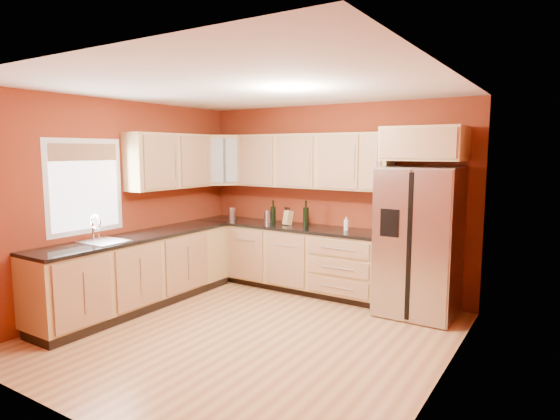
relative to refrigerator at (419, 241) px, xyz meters
name	(u,v)px	position (x,y,z in m)	size (l,w,h in m)	color
floor	(248,334)	(-1.35, -1.62, -0.89)	(4.00, 4.00, 0.00)	#AD7043
ceiling	(246,88)	(-1.35, -1.62, 1.71)	(4.00, 4.00, 0.00)	white
wall_back	(331,199)	(-1.35, 0.38, 0.41)	(4.00, 0.04, 2.60)	maroon
wall_front	(74,248)	(-1.35, -3.62, 0.41)	(4.00, 0.04, 2.60)	maroon
wall_left	(120,203)	(-3.35, -1.62, 0.41)	(0.04, 4.00, 2.60)	maroon
wall_right	(444,233)	(0.65, -1.62, 0.41)	(0.04, 4.00, 2.60)	maroon
base_cabinets_back	(287,258)	(-1.90, 0.07, -0.45)	(2.90, 0.60, 0.88)	tan
base_cabinets_left	(139,273)	(-3.05, -1.62, -0.45)	(0.60, 2.80, 0.88)	tan
countertop_back	(286,226)	(-1.90, 0.06, 0.01)	(2.90, 0.62, 0.04)	black
countertop_left	(138,237)	(-3.04, -1.62, 0.01)	(0.62, 2.80, 0.04)	black
upper_cabinets_back	(310,161)	(-1.60, 0.21, 0.94)	(2.30, 0.33, 0.75)	tan
upper_cabinets_left	(170,161)	(-3.19, -0.90, 0.94)	(0.33, 1.35, 0.75)	tan
corner_upper_cabinet	(223,160)	(-3.02, 0.04, 0.94)	(0.62, 0.33, 0.75)	tan
over_fridge_cabinet	(424,144)	(0.00, 0.07, 1.16)	(0.92, 0.60, 0.40)	tan
refrigerator	(419,241)	(0.00, 0.00, 0.00)	(0.90, 0.75, 1.78)	#BBBBC0
window	(85,186)	(-3.33, -2.12, 0.66)	(0.03, 0.90, 1.00)	white
sink_faucet	(103,229)	(-3.04, -2.12, 0.18)	(0.50, 0.42, 0.30)	silver
canister_left	(232,213)	(-2.90, 0.10, 0.12)	(0.11, 0.11, 0.18)	#BBBBC0
canister_right	(268,216)	(-2.24, 0.11, 0.12)	(0.11, 0.11, 0.18)	#BBBBC0
wine_bottle_a	(273,212)	(-2.15, 0.11, 0.20)	(0.07, 0.07, 0.33)	black
wine_bottle_b	(306,213)	(-1.61, 0.11, 0.21)	(0.08, 0.08, 0.36)	black
knife_block	(288,218)	(-1.89, 0.09, 0.13)	(0.10, 0.09, 0.21)	tan
soap_dispenser	(346,224)	(-0.99, 0.09, 0.12)	(0.06, 0.06, 0.18)	white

